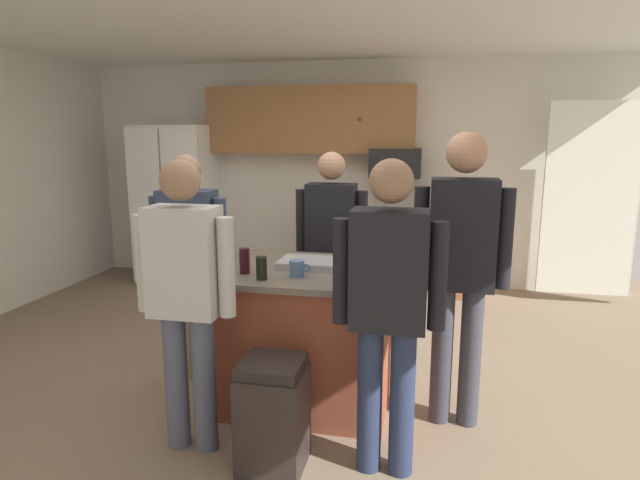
{
  "coord_description": "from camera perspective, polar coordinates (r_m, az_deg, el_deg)",
  "views": [
    {
      "loc": [
        1.02,
        -3.55,
        1.78
      ],
      "look_at": [
        0.26,
        0.01,
        1.05
      ],
      "focal_mm": 30.08,
      "sensor_mm": 36.0,
      "label": 1
    }
  ],
  "objects": [
    {
      "name": "floor",
      "position": [
        4.1,
        -3.75,
        -14.39
      ],
      "size": [
        7.04,
        7.04,
        0.0
      ],
      "primitive_type": "plane",
      "color": "#7F6B56",
      "rests_on": "ground"
    },
    {
      "name": "ceiling",
      "position": [
        3.79,
        -4.31,
        23.82
      ],
      "size": [
        7.04,
        7.04,
        0.0
      ],
      "primitive_type": "plane",
      "color": "white"
    },
    {
      "name": "back_wall",
      "position": [
        6.45,
        2.84,
        7.06
      ],
      "size": [
        6.4,
        0.1,
        2.6
      ],
      "primitive_type": "cube",
      "color": "silver",
      "rests_on": "ground"
    },
    {
      "name": "french_door_window_panel",
      "position": [
        6.2,
        26.7,
        3.84
      ],
      "size": [
        0.9,
        0.06,
        2.0
      ],
      "primitive_type": "cube",
      "color": "white",
      "rests_on": "ground"
    },
    {
      "name": "cabinet_run_upper",
      "position": [
        6.32,
        -1.07,
        12.65
      ],
      "size": [
        2.4,
        0.38,
        0.75
      ],
      "color": "#936038"
    },
    {
      "name": "cabinet_run_lower",
      "position": [
        6.19,
        7.78,
        -1.17
      ],
      "size": [
        1.8,
        0.63,
        0.9
      ],
      "color": "#936038",
      "rests_on": "ground"
    },
    {
      "name": "refrigerator",
      "position": [
        6.71,
        -14.93,
        3.71
      ],
      "size": [
        0.87,
        0.76,
        1.87
      ],
      "color": "white",
      "rests_on": "ground"
    },
    {
      "name": "microwave_over_range",
      "position": [
        6.08,
        8.05,
        8.12
      ],
      "size": [
        0.56,
        0.4,
        0.32
      ],
      "primitive_type": "cube",
      "color": "black"
    },
    {
      "name": "kitchen_island",
      "position": [
        3.59,
        -1.0,
        -10.08
      ],
      "size": [
        1.17,
        0.93,
        0.92
      ],
      "color": "brown",
      "rests_on": "ground"
    },
    {
      "name": "person_guest_right",
      "position": [
        3.9,
        -13.73,
        -1.4
      ],
      "size": [
        0.57,
        0.22,
        1.64
      ],
      "rotation": [
        0.0,
        0.0,
        -0.18
      ],
      "color": "tan",
      "rests_on": "ground"
    },
    {
      "name": "person_guest_by_door",
      "position": [
        3.02,
        -14.11,
        -5.05
      ],
      "size": [
        0.57,
        0.22,
        1.64
      ],
      "rotation": [
        0.0,
        0.0,
        0.88
      ],
      "color": "#4C5166",
      "rests_on": "ground"
    },
    {
      "name": "person_elder_center",
      "position": [
        3.27,
        14.77,
        -2.05
      ],
      "size": [
        0.57,
        0.24,
        1.79
      ],
      "rotation": [
        0.0,
        0.0,
        3.06
      ],
      "color": "#383842",
      "rests_on": "ground"
    },
    {
      "name": "person_host_foreground",
      "position": [
        2.74,
        7.28,
        -6.26
      ],
      "size": [
        0.57,
        0.22,
        1.66
      ],
      "rotation": [
        0.0,
        0.0,
        2.27
      ],
      "color": "#232D4C",
      "rests_on": "ground"
    },
    {
      "name": "person_guest_left",
      "position": [
        4.23,
        1.2,
        -0.08
      ],
      "size": [
        0.57,
        0.22,
        1.64
      ],
      "rotation": [
        0.0,
        0.0,
        -1.55
      ],
      "color": "#4C5166",
      "rests_on": "ground"
    },
    {
      "name": "mug_blue_stoneware",
      "position": [
        3.46,
        5.1,
        -2.27
      ],
      "size": [
        0.12,
        0.08,
        0.09
      ],
      "color": "#4C6B99",
      "rests_on": "kitchen_island"
    },
    {
      "name": "glass_stout_tall",
      "position": [
        3.35,
        -8.02,
        -2.22
      ],
      "size": [
        0.06,
        0.06,
        0.16
      ],
      "color": "black",
      "rests_on": "kitchen_island"
    },
    {
      "name": "tumbler_amber",
      "position": [
        3.62,
        5.73,
        -1.14
      ],
      "size": [
        0.06,
        0.06,
        0.16
      ],
      "color": "black",
      "rests_on": "kitchen_island"
    },
    {
      "name": "glass_dark_ale",
      "position": [
        3.2,
        -6.24,
        -2.99
      ],
      "size": [
        0.07,
        0.07,
        0.14
      ],
      "color": "black",
      "rests_on": "kitchen_island"
    },
    {
      "name": "mug_ceramic_white",
      "position": [
        3.26,
        -2.43,
        -3.02
      ],
      "size": [
        0.13,
        0.09,
        0.1
      ],
      "color": "#4C6B99",
      "rests_on": "kitchen_island"
    },
    {
      "name": "serving_tray",
      "position": [
        3.51,
        -0.71,
        -2.45
      ],
      "size": [
        0.44,
        0.3,
        0.04
      ],
      "color": "#B7B7BC",
      "rests_on": "kitchen_island"
    },
    {
      "name": "trash_bin",
      "position": [
        3.02,
        -5.02,
        -18.01
      ],
      "size": [
        0.34,
        0.34,
        0.61
      ],
      "color": "black",
      "rests_on": "ground"
    }
  ]
}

